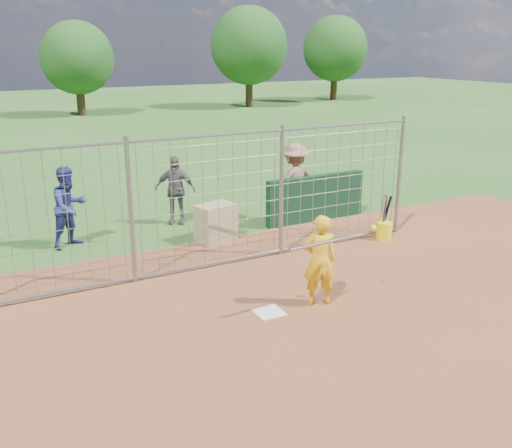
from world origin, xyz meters
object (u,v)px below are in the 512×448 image
batter (320,260)px  bystander_c (295,182)px  bucket_with_bats (384,228)px  bystander_a (70,207)px  bystander_b (175,190)px  equipment_bin (216,223)px

batter → bystander_c: (2.11, 4.18, 0.17)m
bystander_c → bucket_with_bats: bystander_c is taller
bystander_a → bucket_with_bats: 6.67m
batter → bucket_with_bats: batter is taller
batter → bystander_b: (-0.49, 5.26, 0.05)m
batter → bystander_a: size_ratio=0.89×
bystander_a → equipment_bin: size_ratio=2.12×
equipment_bin → bucket_with_bats: size_ratio=0.82×
batter → bystander_c: bystander_c is taller
bystander_b → bystander_c: size_ratio=0.87×
batter → equipment_bin: 3.70m
bystander_c → equipment_bin: 2.40m
bystander_c → batter: bearing=58.6°
bystander_a → equipment_bin: (2.80, -1.09, -0.45)m
bystander_a → bystander_c: (5.08, -0.59, 0.08)m
bystander_c → equipment_bin: size_ratio=2.32×
batter → bystander_b: bearing=-65.7°
equipment_bin → bucket_with_bats: bucket_with_bats is taller
bystander_b → equipment_bin: bystander_b is taller
bystander_a → equipment_bin: bystander_a is taller
bystander_c → bystander_a: bearing=-11.2°
bystander_b → bucket_with_bats: 4.84m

